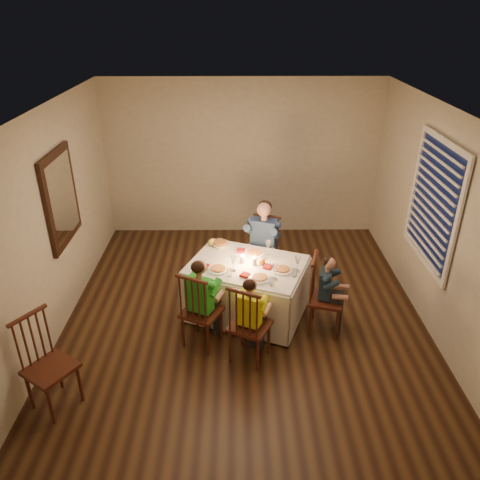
{
  "coord_description": "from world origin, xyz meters",
  "views": [
    {
      "loc": [
        -0.11,
        -4.97,
        3.61
      ],
      "look_at": [
        -0.06,
        0.15,
        1.0
      ],
      "focal_mm": 35.0,
      "sensor_mm": 36.0,
      "label": 1
    }
  ],
  "objects_px": {
    "chair_extra": "(59,404)",
    "chair_near_right": "(249,357)",
    "chair_end": "(323,329)",
    "serving_bowl": "(220,244)",
    "child_green": "(203,342)",
    "adult": "(262,283)",
    "chair_near_left": "(203,342)",
    "child_teal": "(323,329)",
    "chair_adult": "(262,283)",
    "child_yellow": "(249,357)",
    "dining_table": "(247,278)"
  },
  "relations": [
    {
      "from": "chair_adult",
      "to": "adult",
      "type": "relative_size",
      "value": 0.8
    },
    {
      "from": "chair_extra",
      "to": "dining_table",
      "type": "bearing_deg",
      "value": -17.15
    },
    {
      "from": "chair_near_right",
      "to": "chair_adult",
      "type": "bearing_deg",
      "value": -72.14
    },
    {
      "from": "chair_extra",
      "to": "serving_bowl",
      "type": "xyz_separation_m",
      "value": [
        1.58,
        1.99,
        0.76
      ]
    },
    {
      "from": "chair_near_left",
      "to": "child_teal",
      "type": "distance_m",
      "value": 1.5
    },
    {
      "from": "chair_adult",
      "to": "serving_bowl",
      "type": "xyz_separation_m",
      "value": [
        -0.58,
        -0.26,
        0.76
      ]
    },
    {
      "from": "chair_end",
      "to": "chair_extra",
      "type": "xyz_separation_m",
      "value": [
        -2.87,
        -1.18,
        0.0
      ]
    },
    {
      "from": "chair_extra",
      "to": "child_green",
      "type": "bearing_deg",
      "value": -21.83
    },
    {
      "from": "adult",
      "to": "serving_bowl",
      "type": "distance_m",
      "value": 0.99
    },
    {
      "from": "chair_end",
      "to": "adult",
      "type": "height_order",
      "value": "adult"
    },
    {
      "from": "child_yellow",
      "to": "chair_near_right",
      "type": "bearing_deg",
      "value": -0.0
    },
    {
      "from": "chair_extra",
      "to": "adult",
      "type": "distance_m",
      "value": 3.13
    },
    {
      "from": "chair_near_left",
      "to": "child_yellow",
      "type": "relative_size",
      "value": 0.95
    },
    {
      "from": "child_green",
      "to": "chair_near_right",
      "type": "bearing_deg",
      "value": -178.9
    },
    {
      "from": "child_yellow",
      "to": "child_teal",
      "type": "distance_m",
      "value": 1.06
    },
    {
      "from": "chair_near_right",
      "to": "child_yellow",
      "type": "relative_size",
      "value": 0.95
    },
    {
      "from": "chair_adult",
      "to": "serving_bowl",
      "type": "distance_m",
      "value": 0.99
    },
    {
      "from": "chair_near_left",
      "to": "child_yellow",
      "type": "height_order",
      "value": "child_yellow"
    },
    {
      "from": "child_green",
      "to": "serving_bowl",
      "type": "relative_size",
      "value": 4.91
    },
    {
      "from": "child_teal",
      "to": "serving_bowl",
      "type": "distance_m",
      "value": 1.7
    },
    {
      "from": "chair_adult",
      "to": "chair_near_left",
      "type": "bearing_deg",
      "value": -100.87
    },
    {
      "from": "chair_adult",
      "to": "child_yellow",
      "type": "distance_m",
      "value": 1.59
    },
    {
      "from": "chair_adult",
      "to": "chair_near_right",
      "type": "height_order",
      "value": "same"
    },
    {
      "from": "chair_extra",
      "to": "chair_near_right",
      "type": "bearing_deg",
      "value": -36.51
    },
    {
      "from": "child_teal",
      "to": "chair_end",
      "type": "bearing_deg",
      "value": 0.0
    },
    {
      "from": "child_teal",
      "to": "chair_near_right",
      "type": "bearing_deg",
      "value": 134.07
    },
    {
      "from": "chair_near_right",
      "to": "chair_end",
      "type": "height_order",
      "value": "same"
    },
    {
      "from": "chair_near_left",
      "to": "child_green",
      "type": "distance_m",
      "value": 0.0
    },
    {
      "from": "dining_table",
      "to": "chair_adult",
      "type": "height_order",
      "value": "dining_table"
    },
    {
      "from": "chair_near_right",
      "to": "child_teal",
      "type": "distance_m",
      "value": 1.06
    },
    {
      "from": "chair_extra",
      "to": "child_yellow",
      "type": "bearing_deg",
      "value": -36.51
    },
    {
      "from": "chair_end",
      "to": "serving_bowl",
      "type": "bearing_deg",
      "value": 73.15
    },
    {
      "from": "child_yellow",
      "to": "serving_bowl",
      "type": "distance_m",
      "value": 1.57
    },
    {
      "from": "chair_near_left",
      "to": "chair_end",
      "type": "xyz_separation_m",
      "value": [
        1.47,
        0.25,
        0.0
      ]
    },
    {
      "from": "chair_adult",
      "to": "chair_near_left",
      "type": "height_order",
      "value": "same"
    },
    {
      "from": "adult",
      "to": "child_green",
      "type": "relative_size",
      "value": 1.12
    },
    {
      "from": "dining_table",
      "to": "serving_bowl",
      "type": "bearing_deg",
      "value": 147.79
    },
    {
      "from": "chair_near_left",
      "to": "chair_near_right",
      "type": "distance_m",
      "value": 0.61
    },
    {
      "from": "dining_table",
      "to": "child_yellow",
      "type": "xyz_separation_m",
      "value": [
        0.02,
        -0.86,
        -0.52
      ]
    },
    {
      "from": "chair_adult",
      "to": "dining_table",
      "type": "bearing_deg",
      "value": -89.03
    },
    {
      "from": "chair_near_right",
      "to": "chair_near_left",
      "type": "bearing_deg",
      "value": 0.55
    },
    {
      "from": "chair_end",
      "to": "child_yellow",
      "type": "distance_m",
      "value": 1.06
    },
    {
      "from": "chair_end",
      "to": "adult",
      "type": "distance_m",
      "value": 1.28
    },
    {
      "from": "adult",
      "to": "dining_table",
      "type": "bearing_deg",
      "value": -89.03
    },
    {
      "from": "chair_end",
      "to": "adult",
      "type": "relative_size",
      "value": 0.8
    },
    {
      "from": "chair_near_left",
      "to": "child_green",
      "type": "relative_size",
      "value": 0.89
    },
    {
      "from": "adult",
      "to": "chair_extra",
      "type": "bearing_deg",
      "value": -114.38
    },
    {
      "from": "dining_table",
      "to": "chair_extra",
      "type": "bearing_deg",
      "value": -120.29
    },
    {
      "from": "adult",
      "to": "chair_near_left",
      "type": "bearing_deg",
      "value": -100.87
    },
    {
      "from": "chair_end",
      "to": "child_green",
      "type": "bearing_deg",
      "value": 114.93
    }
  ]
}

